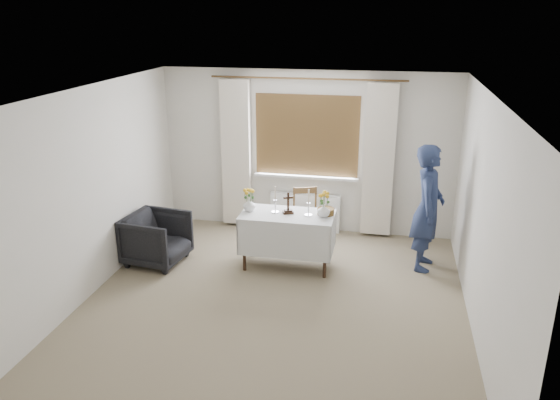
# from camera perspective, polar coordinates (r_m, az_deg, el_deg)

# --- Properties ---
(ground) EXTENTS (5.00, 5.00, 0.00)m
(ground) POSITION_cam_1_polar(r_m,az_deg,el_deg) (6.59, -0.78, -11.00)
(ground) COLOR gray
(ground) RESTS_ON ground
(altar_table) EXTENTS (1.24, 0.64, 0.76)m
(altar_table) POSITION_cam_1_polar(r_m,az_deg,el_deg) (7.38, 0.78, -4.24)
(altar_table) COLOR silver
(altar_table) RESTS_ON ground
(wooden_chair) EXTENTS (0.49, 0.49, 0.84)m
(wooden_chair) POSITION_cam_1_polar(r_m,az_deg,el_deg) (8.09, 2.81, -1.79)
(wooden_chair) COLOR brown
(wooden_chair) RESTS_ON ground
(armchair) EXTENTS (0.86, 0.84, 0.70)m
(armchair) POSITION_cam_1_polar(r_m,az_deg,el_deg) (7.69, -12.75, -3.97)
(armchair) COLOR black
(armchair) RESTS_ON ground
(person) EXTENTS (0.49, 0.67, 1.71)m
(person) POSITION_cam_1_polar(r_m,az_deg,el_deg) (7.45, 15.19, -0.80)
(person) COLOR navy
(person) RESTS_ON ground
(radiator) EXTENTS (1.10, 0.10, 0.60)m
(radiator) POSITION_cam_1_polar(r_m,az_deg,el_deg) (8.62, 2.64, -1.29)
(radiator) COLOR white
(radiator) RESTS_ON ground
(wooden_cross) EXTENTS (0.16, 0.14, 0.29)m
(wooden_cross) POSITION_cam_1_polar(r_m,az_deg,el_deg) (7.21, 0.85, -0.30)
(wooden_cross) COLOR black
(wooden_cross) RESTS_ON altar_table
(candlestick_left) EXTENTS (0.12, 0.12, 0.36)m
(candlestick_left) POSITION_cam_1_polar(r_m,az_deg,el_deg) (7.23, -0.51, 0.04)
(candlestick_left) COLOR silver
(candlestick_left) RESTS_ON altar_table
(candlestick_right) EXTENTS (0.11, 0.11, 0.36)m
(candlestick_right) POSITION_cam_1_polar(r_m,az_deg,el_deg) (7.13, 3.01, -0.26)
(candlestick_right) COLOR silver
(candlestick_right) RESTS_ON altar_table
(flower_vase_left) EXTENTS (0.21, 0.21, 0.17)m
(flower_vase_left) POSITION_cam_1_polar(r_m,az_deg,el_deg) (7.33, -3.23, -0.50)
(flower_vase_left) COLOR silver
(flower_vase_left) RESTS_ON altar_table
(flower_vase_right) EXTENTS (0.20, 0.20, 0.18)m
(flower_vase_right) POSITION_cam_1_polar(r_m,az_deg,el_deg) (7.14, 4.59, -1.08)
(flower_vase_right) COLOR silver
(flower_vase_right) RESTS_ON altar_table
(wicker_basket) EXTENTS (0.27, 0.27, 0.09)m
(wicker_basket) POSITION_cam_1_polar(r_m,az_deg,el_deg) (7.24, 4.81, -1.18)
(wicker_basket) COLOR brown
(wicker_basket) RESTS_ON altar_table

